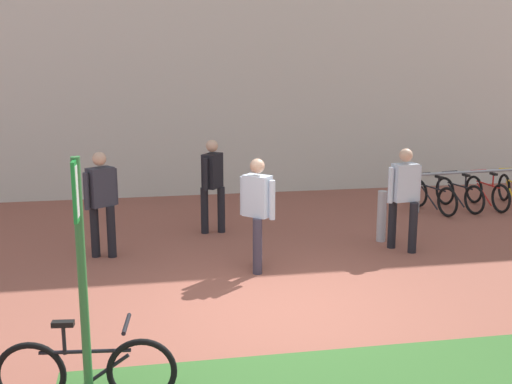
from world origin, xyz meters
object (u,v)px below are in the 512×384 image
Objects in this scene: person_suited_dark at (101,198)px; person_shirt_blue at (404,193)px; bollard_steel at (382,216)px; person_suited_navy at (212,180)px; parking_sign_post at (81,251)px; bike_rack_cluster at (473,193)px; person_casual_tan at (257,207)px; bike_at_sign at (87,372)px.

person_suited_dark is 1.00× the size of person_shirt_blue.
bollard_steel is 0.52× the size of person_suited_navy.
parking_sign_post is 1.39× the size of person_shirt_blue.
person_shirt_blue reaches higher than bike_rack_cluster.
parking_sign_post is at bearing -121.42° from person_casual_tan.
person_casual_tan reaches higher than bollard_steel.
bike_rack_cluster is 1.54× the size of person_shirt_blue.
bike_at_sign is 0.63× the size of bike_rack_cluster.
person_shirt_blue is at bearing 40.08° from bike_at_sign.
parking_sign_post is 1.43× the size of bike_at_sign.
person_suited_navy is at bearing 72.83° from parking_sign_post.
person_suited_navy is 1.00× the size of person_shirt_blue.
person_suited_dark is at bearing 91.25° from parking_sign_post.
person_suited_navy is (1.80, 5.82, -0.58)m from parking_sign_post.
parking_sign_post is 6.39m from person_shirt_blue.
parking_sign_post is at bearing -107.17° from person_suited_navy.
person_suited_navy is at bearing 72.14° from bike_at_sign.
person_casual_tan is at bearing -149.60° from bike_rack_cluster.
bollard_steel reaches higher than bike_at_sign.
parking_sign_post reaches higher than bike_rack_cluster.
person_shirt_blue is (4.81, 4.05, 0.63)m from bike_at_sign.
person_suited_dark is 4.92m from person_shirt_blue.
person_suited_dark is (-4.74, -0.04, 0.53)m from bollard_steel.
person_casual_tan is 2.62m from person_shirt_blue.
bollard_steel is at bearing 24.90° from person_casual_tan.
person_suited_dark is (-0.08, 4.57, 0.63)m from bike_at_sign.
parking_sign_post reaches higher than person_shirt_blue.
bike_at_sign is at bearing -122.83° from person_casual_tan.
bike_rack_cluster is 1.54× the size of person_suited_dark.
bollard_steel is at bearing 45.76° from parking_sign_post.
bike_rack_cluster is 7.82m from person_suited_dark.
person_suited_navy is 3.40m from person_shirt_blue.
parking_sign_post is 1.39× the size of person_casual_tan.
person_casual_tan is at bearing -24.89° from person_suited_dark.
person_casual_tan is at bearing 57.17° from bike_at_sign.
bollard_steel is 0.52× the size of person_shirt_blue.
person_casual_tan reaches higher than bike_at_sign.
person_shirt_blue reaches higher than bike_at_sign.
person_suited_dark is at bearing -179.52° from bollard_steel.
parking_sign_post is 1.39× the size of person_suited_navy.
person_suited_dark is 1.00× the size of person_casual_tan.
person_shirt_blue is at bearing 12.34° from person_casual_tan.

